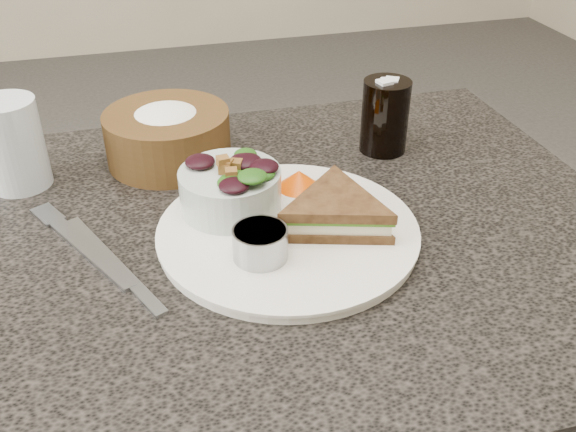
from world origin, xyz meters
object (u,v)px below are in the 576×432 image
(dinner_plate, at_px, (288,232))
(sandwich, at_px, (336,212))
(salad_bowl, at_px, (230,183))
(bread_basket, at_px, (167,128))
(cola_glass, at_px, (385,112))
(water_glass, at_px, (13,144))
(dressing_ramekin, at_px, (260,244))

(dinner_plate, relative_size, sandwich, 1.99)
(salad_bowl, bearing_deg, bread_basket, 108.22)
(dinner_plate, bearing_deg, cola_glass, 43.24)
(dinner_plate, distance_m, bread_basket, 0.26)
(cola_glass, relative_size, water_glass, 0.98)
(dinner_plate, distance_m, water_glass, 0.39)
(sandwich, relative_size, bread_basket, 0.87)
(bread_basket, height_order, cola_glass, cola_glass)
(dinner_plate, distance_m, dressing_ramekin, 0.07)
(dinner_plate, distance_m, salad_bowl, 0.09)
(dressing_ramekin, relative_size, bread_basket, 0.35)
(salad_bowl, relative_size, bread_basket, 0.71)
(dinner_plate, bearing_deg, dressing_ramekin, -132.85)
(dinner_plate, relative_size, cola_glass, 2.58)
(dinner_plate, height_order, water_glass, water_glass)
(sandwich, bearing_deg, dinner_plate, -175.20)
(dinner_plate, relative_size, water_glass, 2.54)
(salad_bowl, xyz_separation_m, water_glass, (-0.26, 0.16, 0.01))
(salad_bowl, distance_m, water_glass, 0.30)
(salad_bowl, xyz_separation_m, cola_glass, (0.25, 0.12, 0.01))
(salad_bowl, relative_size, cola_glass, 1.05)
(sandwich, height_order, water_glass, water_glass)
(sandwich, bearing_deg, cola_glass, 71.07)
(dinner_plate, height_order, dressing_ramekin, dressing_ramekin)
(dressing_ramekin, relative_size, water_glass, 0.51)
(dressing_ramekin, height_order, water_glass, water_glass)
(bread_basket, relative_size, water_glass, 1.46)
(cola_glass, bearing_deg, bread_basket, 170.80)
(dinner_plate, xyz_separation_m, salad_bowl, (-0.06, 0.06, 0.04))
(salad_bowl, xyz_separation_m, bread_basket, (-0.06, 0.17, 0.00))
(salad_bowl, relative_size, water_glass, 1.03)
(salad_bowl, bearing_deg, dinner_plate, -46.87)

